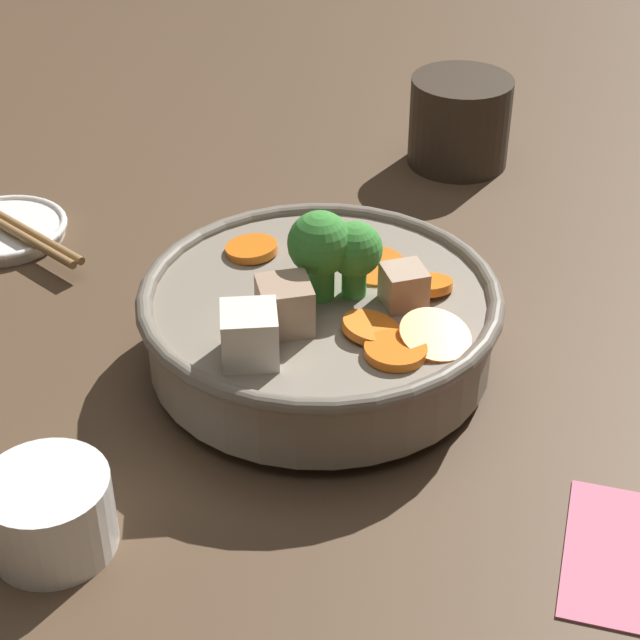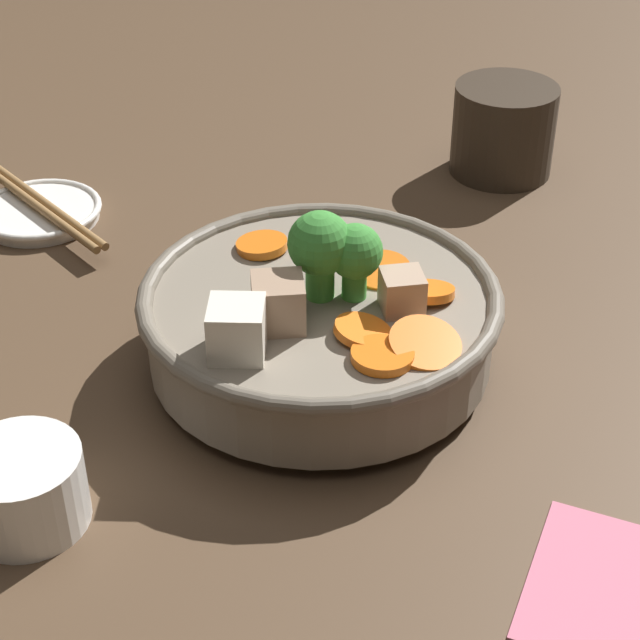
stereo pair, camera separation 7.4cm
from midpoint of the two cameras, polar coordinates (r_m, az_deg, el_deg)
The scene contains 7 objects.
ground_plane at distance 0.76m, azimuth 2.77°, elevation -2.59°, with size 3.00×3.00×0.00m, color #4C3826.
stirfry_bowl at distance 0.73m, azimuth 2.89°, elevation 0.06°, with size 0.25×0.25×0.12m.
side_saucer at distance 0.96m, azimuth -12.60°, elevation 5.59°, with size 0.11×0.11×0.01m.
tea_cup at distance 0.64m, azimuth -12.39°, elevation -8.87°, with size 0.07×0.07×0.05m.
dark_mug at distance 1.02m, azimuth 11.85°, elevation 9.88°, with size 0.12×0.09×0.08m.
napkin at distance 0.64m, azimuth 18.01°, elevation -13.42°, with size 0.11×0.08×0.00m.
chopsticks_pair at distance 0.95m, azimuth -12.67°, elevation 6.08°, with size 0.10×0.20×0.01m.
Camera 2 is at (-0.55, -0.26, 0.46)m, focal length 60.00 mm.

